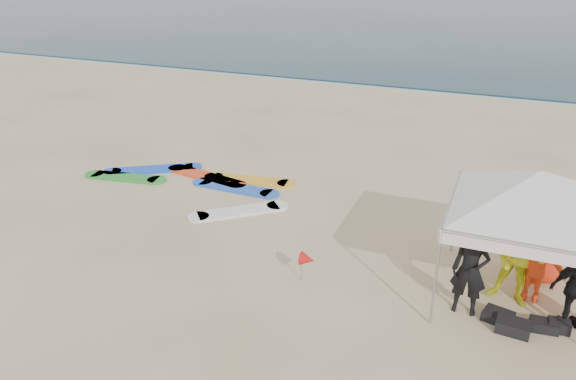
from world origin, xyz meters
The scene contains 11 objects.
ground centered at (0.00, 0.00, 0.00)m, with size 120.00×120.00×0.00m, color beige.
ocean centered at (0.00, 60.00, 0.04)m, with size 160.00×84.00×0.08m, color #0C2633.
shoreline_foam centered at (0.00, 18.20, 0.00)m, with size 160.00×1.20×0.01m, color silver.
person_black_a centered at (3.64, 1.27, 0.86)m, with size 0.63×0.41×1.73m, color black.
person_yellow centered at (4.41, 1.90, 0.95)m, with size 0.92×0.72×1.90m, color yellow.
person_orange_a centered at (4.74, 2.14, 0.82)m, with size 1.06×0.61×1.65m, color #EB3E14.
person_orange_b centered at (4.95, 2.91, 0.97)m, with size 0.95×0.62×1.95m, color red.
canopy_tent centered at (4.52, 2.05, 2.58)m, with size 3.93×3.93×2.96m.
marker_pennant centered at (0.65, 1.10, 0.49)m, with size 0.28×0.28×0.64m.
gear_pile centered at (4.63, 1.13, 0.10)m, with size 1.47×0.72×0.22m.
surfboard_spread centered at (-3.85, 4.60, 0.04)m, with size 5.95×3.30×0.07m.
Camera 1 is at (3.89, -7.78, 6.12)m, focal length 35.00 mm.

